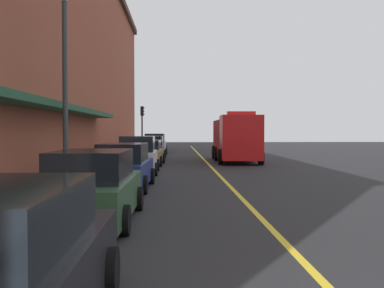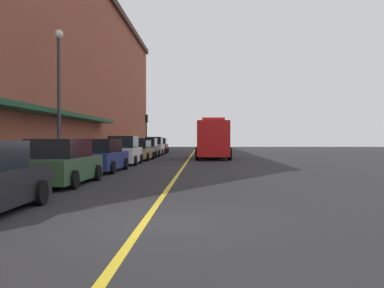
% 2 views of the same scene
% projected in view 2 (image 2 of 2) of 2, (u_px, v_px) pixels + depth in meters
% --- Properties ---
extents(ground_plane, '(112.00, 112.00, 0.00)m').
position_uv_depth(ground_plane, '(188.00, 160.00, 33.83)').
color(ground_plane, '#232326').
extents(sidewalk_left, '(2.40, 70.00, 0.15)m').
position_uv_depth(sidewalk_left, '(109.00, 159.00, 33.99)').
color(sidewalk_left, '#ADA8A0').
rests_on(sidewalk_left, ground).
extents(lane_center_stripe, '(0.16, 70.00, 0.01)m').
position_uv_depth(lane_center_stripe, '(188.00, 160.00, 33.83)').
color(lane_center_stripe, gold).
rests_on(lane_center_stripe, ground).
extents(brick_building_left, '(10.99, 64.00, 15.02)m').
position_uv_depth(brick_building_left, '(27.00, 63.00, 33.05)').
color(brick_building_left, brown).
rests_on(brick_building_left, ground).
extents(parked_car_1, '(2.08, 4.91, 1.70)m').
position_uv_depth(parked_car_1, '(62.00, 163.00, 15.92)').
color(parked_car_1, '#2D5133').
rests_on(parked_car_1, ground).
extents(parked_car_2, '(2.10, 4.90, 1.69)m').
position_uv_depth(parked_car_2, '(102.00, 156.00, 22.12)').
color(parked_car_2, navy).
rests_on(parked_car_2, ground).
extents(parked_car_3, '(2.03, 4.16, 1.88)m').
position_uv_depth(parked_car_3, '(124.00, 151.00, 28.15)').
color(parked_car_3, silver).
rests_on(parked_car_3, ground).
extents(parked_car_4, '(2.15, 4.66, 1.57)m').
position_uv_depth(parked_car_4, '(139.00, 151.00, 33.94)').
color(parked_car_4, '#A5844C').
rests_on(parked_car_4, ground).
extents(parked_car_5, '(2.06, 4.28, 1.74)m').
position_uv_depth(parked_car_5, '(147.00, 148.00, 39.14)').
color(parked_car_5, '#595B60').
rests_on(parked_car_5, ground).
extents(parked_car_6, '(2.04, 4.15, 1.88)m').
position_uv_depth(parked_car_6, '(154.00, 147.00, 44.86)').
color(parked_car_6, silver).
rests_on(parked_car_6, ground).
extents(parked_car_7, '(2.12, 4.42, 1.78)m').
position_uv_depth(parked_car_7, '(159.00, 146.00, 50.81)').
color(parked_car_7, maroon).
rests_on(parked_car_7, ground).
extents(fire_truck, '(2.97, 8.50, 3.35)m').
position_uv_depth(fire_truck, '(213.00, 140.00, 36.80)').
color(fire_truck, red).
rests_on(fire_truck, ground).
extents(parking_meter_0, '(0.14, 0.18, 1.33)m').
position_uv_depth(parking_meter_0, '(141.00, 145.00, 45.38)').
color(parking_meter_0, '#4C4C51').
rests_on(parking_meter_0, sidewalk_left).
extents(parking_meter_1, '(0.14, 0.18, 1.33)m').
position_uv_depth(parking_meter_1, '(128.00, 146.00, 37.57)').
color(parking_meter_1, '#4C4C51').
rests_on(parking_meter_1, sidewalk_left).
extents(parking_meter_2, '(0.14, 0.18, 1.33)m').
position_uv_depth(parking_meter_2, '(114.00, 147.00, 31.49)').
color(parking_meter_2, '#4C4C51').
rests_on(parking_meter_2, sidewalk_left).
extents(street_lamp_left, '(0.44, 0.44, 6.94)m').
position_uv_depth(street_lamp_left, '(59.00, 84.00, 21.32)').
color(street_lamp_left, '#33383D').
rests_on(street_lamp_left, sidewalk_left).
extents(traffic_light_near, '(0.38, 0.36, 4.30)m').
position_uv_depth(traffic_light_near, '(146.00, 126.00, 49.26)').
color(traffic_light_near, '#232326').
rests_on(traffic_light_near, sidewalk_left).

